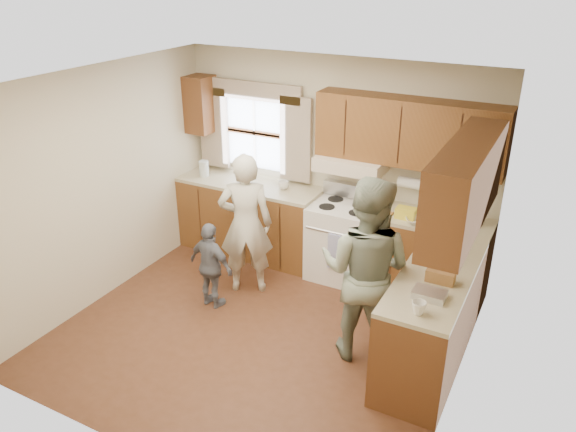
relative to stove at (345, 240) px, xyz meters
The scene contains 6 objects.
room 1.66m from the stove, 101.81° to the right, with size 3.80×3.80×3.80m.
kitchen_fixtures 0.61m from the stove, 48.78° to the right, with size 3.80×2.25×2.15m.
stove is the anchor object (origin of this frame).
woman_left 1.21m from the stove, 137.77° to the right, with size 0.59×0.39×1.61m, color beige.
woman_right 1.50m from the stove, 60.85° to the right, with size 0.87×0.68×1.79m, color #223D29.
child 1.60m from the stove, 128.84° to the right, with size 0.57×0.24×0.97m, color slate.
Camera 1 is at (2.42, -4.01, 3.43)m, focal length 35.00 mm.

